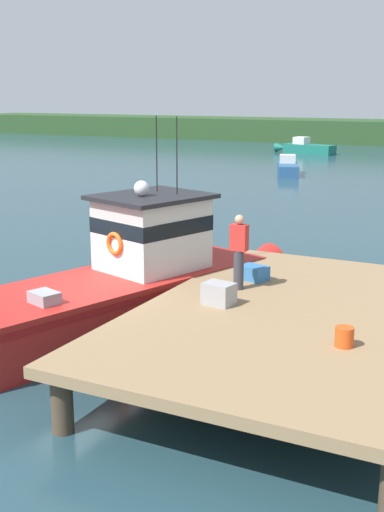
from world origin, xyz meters
TOP-DOWN VIEW (x-y plane):
  - ground_plane at (0.00, 0.00)m, footprint 200.00×200.00m
  - dock at (4.80, 0.00)m, footprint 6.00×9.00m
  - main_fishing_boat at (0.37, 0.98)m, footprint 4.86×9.89m
  - crate_stack_near_edge at (3.17, -0.23)m, footprint 0.66×0.53m
  - crate_single_by_cleat at (3.11, 1.78)m, footprint 0.70×0.58m
  - bait_bucket at (6.01, -1.38)m, footprint 0.32×0.32m
  - deckhand_by_the_boat at (3.09, 0.93)m, footprint 0.36×0.22m
  - moored_boat_outer_mooring at (-6.26, 31.05)m, footprint 2.76×5.01m
  - moored_boat_near_channel at (-10.01, 46.51)m, footprint 5.85×2.38m
  - mooring_buoy_channel_marker at (-3.12, 6.33)m, footprint 0.44×0.44m

SIDE VIEW (x-z plane):
  - ground_plane at x=0.00m, z-range 0.00..0.00m
  - mooring_buoy_channel_marker at x=-3.12m, z-range 0.00..0.44m
  - moored_boat_outer_mooring at x=-6.26m, z-range -0.20..1.07m
  - moored_boat_near_channel at x=-10.01m, z-range -0.23..1.23m
  - main_fishing_boat at x=0.37m, z-range -1.39..3.41m
  - dock at x=4.80m, z-range 0.47..1.67m
  - crate_single_by_cleat at x=3.11m, z-range 1.20..1.52m
  - bait_bucket at x=6.01m, z-range 1.20..1.54m
  - crate_stack_near_edge at x=3.17m, z-range 1.20..1.64m
  - deckhand_by_the_boat at x=3.09m, z-range 1.24..2.87m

